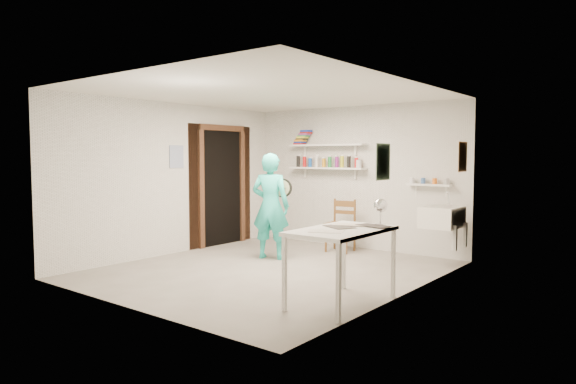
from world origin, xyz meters
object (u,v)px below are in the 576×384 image
Objects in this scene: wooden_chair at (340,224)px; work_table at (341,267)px; desk_lamp at (381,206)px; wall_clock at (283,188)px; man at (271,206)px; belfast_sink at (442,217)px.

work_table is (1.61, -2.54, -0.05)m from wooden_chair.
wall_clock is at bearing 153.62° from desk_lamp.
man reaches higher than work_table.
wooden_chair is (0.53, 1.15, -0.35)m from man.
belfast_sink is 4.00× the size of desk_lamp.
man is at bearing -154.12° from belfast_sink.
wall_clock is at bearing 142.19° from work_table.
wall_clock is 1.21m from wooden_chair.
man is 2.59m from work_table.
desk_lamp is at bearing -56.97° from wooden_chair.
man is 10.71× the size of desk_lamp.
wall_clock is at bearing -130.06° from man.
work_table is (2.14, -1.39, -0.40)m from man.
belfast_sink reaches higher than work_table.
man is at bearing 158.62° from desk_lamp.
wall_clock reaches higher than desk_lamp.
man reaches higher than wall_clock.
desk_lamp is at bearing 138.59° from man.
wooden_chair reaches higher than work_table.
desk_lamp is (0.20, 0.48, 0.62)m from work_table.
wall_clock is (0.08, 0.21, 0.27)m from man.
wall_clock reaches higher than belfast_sink.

